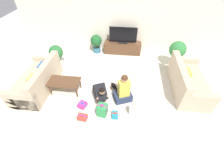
% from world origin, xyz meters
% --- Properties ---
extents(ground_plane, '(16.00, 16.00, 0.00)m').
position_xyz_m(ground_plane, '(0.00, 0.00, 0.00)').
color(ground_plane, beige).
extents(wall_back, '(8.40, 0.06, 2.60)m').
position_xyz_m(wall_back, '(0.00, 2.63, 1.30)').
color(wall_back, silver).
rests_on(wall_back, ground_plane).
extents(sofa_left, '(0.94, 1.92, 0.87)m').
position_xyz_m(sofa_left, '(-2.38, -0.20, 0.31)').
color(sofa_left, '#C6B293').
rests_on(sofa_left, ground_plane).
extents(sofa_right, '(0.94, 1.92, 0.87)m').
position_xyz_m(sofa_right, '(2.38, 0.28, 0.30)').
color(sofa_right, '#C6B293').
rests_on(sofa_right, ground_plane).
extents(coffee_table, '(0.97, 0.53, 0.42)m').
position_xyz_m(coffee_table, '(-1.47, -0.26, 0.37)').
color(coffee_table, brown).
rests_on(coffee_table, ground_plane).
extents(tv_console, '(1.56, 0.45, 0.48)m').
position_xyz_m(tv_console, '(0.19, 2.34, 0.24)').
color(tv_console, brown).
rests_on(tv_console, ground_plane).
extents(tv, '(1.13, 0.20, 0.66)m').
position_xyz_m(tv, '(0.19, 2.34, 0.77)').
color(tv, black).
rests_on(tv, tv_console).
extents(potted_plant_corner_left, '(0.51, 0.51, 0.84)m').
position_xyz_m(potted_plant_corner_left, '(-2.23, 1.11, 0.51)').
color(potted_plant_corner_left, beige).
rests_on(potted_plant_corner_left, ground_plane).
extents(potted_plant_corner_right, '(0.60, 0.60, 1.01)m').
position_xyz_m(potted_plant_corner_right, '(2.23, 1.59, 0.68)').
color(potted_plant_corner_right, beige).
rests_on(potted_plant_corner_right, ground_plane).
extents(potted_plant_back_left, '(0.47, 0.47, 0.77)m').
position_xyz_m(potted_plant_back_left, '(-0.94, 2.29, 0.46)').
color(potted_plant_back_left, '#336B84').
rests_on(potted_plant_back_left, ground_plane).
extents(person_kneeling, '(0.60, 0.81, 0.76)m').
position_xyz_m(person_kneeling, '(-0.30, -0.51, 0.32)').
color(person_kneeling, '#23232D').
rests_on(person_kneeling, ground_plane).
extents(person_sitting, '(0.63, 0.60, 1.00)m').
position_xyz_m(person_sitting, '(0.38, -0.42, 0.37)').
color(person_sitting, '#283351').
rests_on(person_sitting, ground_plane).
extents(dog, '(0.35, 0.41, 0.33)m').
position_xyz_m(dog, '(0.11, -0.13, 0.22)').
color(dog, black).
rests_on(dog, ground_plane).
extents(gift_box_a, '(0.27, 0.19, 0.19)m').
position_xyz_m(gift_box_a, '(-0.67, -1.25, 0.07)').
color(gift_box_a, red).
rests_on(gift_box_a, ground_plane).
extents(gift_box_b, '(0.28, 0.29, 0.42)m').
position_xyz_m(gift_box_b, '(-0.16, -1.02, 0.18)').
color(gift_box_b, '#2D934C').
rests_on(gift_box_b, ground_plane).
extents(gift_box_c, '(0.28, 0.29, 0.19)m').
position_xyz_m(gift_box_c, '(-0.79, -0.82, 0.07)').
color(gift_box_c, '#CC3389').
rests_on(gift_box_c, ground_plane).
extents(gift_box_d, '(0.18, 0.21, 0.20)m').
position_xyz_m(gift_box_d, '(0.20, -1.08, 0.08)').
color(gift_box_d, teal).
rests_on(gift_box_d, ground_plane).
extents(gift_bag_a, '(0.27, 0.19, 0.36)m').
position_xyz_m(gift_bag_a, '(0.72, -0.94, 0.17)').
color(gift_bag_a, white).
rests_on(gift_bag_a, ground_plane).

